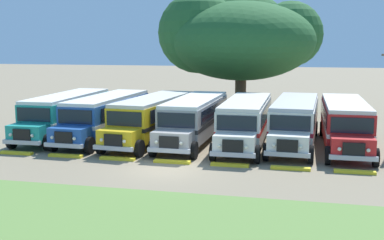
{
  "coord_description": "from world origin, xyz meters",
  "views": [
    {
      "loc": [
        6.7,
        -23.18,
        6.38
      ],
      "look_at": [
        0.0,
        6.1,
        1.6
      ],
      "focal_mm": 45.4,
      "sensor_mm": 36.0,
      "label": 1
    }
  ],
  "objects_px": {
    "parked_bus_slot_2": "(153,116)",
    "broad_shade_tree": "(240,38)",
    "parked_bus_slot_0": "(66,112)",
    "parked_bus_slot_3": "(194,117)",
    "parked_bus_slot_1": "(106,114)",
    "parked_bus_slot_4": "(246,120)",
    "parked_bus_slot_6": "(345,122)",
    "parked_bus_slot_5": "(295,120)"
  },
  "relations": [
    {
      "from": "parked_bus_slot_2",
      "to": "parked_bus_slot_4",
      "type": "xyz_separation_m",
      "value": [
        6.17,
        -0.05,
        0.0
      ]
    },
    {
      "from": "parked_bus_slot_4",
      "to": "parked_bus_slot_5",
      "type": "bearing_deg",
      "value": 102.3
    },
    {
      "from": "parked_bus_slot_1",
      "to": "parked_bus_slot_6",
      "type": "distance_m",
      "value": 15.58
    },
    {
      "from": "parked_bus_slot_1",
      "to": "parked_bus_slot_3",
      "type": "xyz_separation_m",
      "value": [
        6.14,
        0.05,
        0.0
      ]
    },
    {
      "from": "parked_bus_slot_0",
      "to": "parked_bus_slot_6",
      "type": "relative_size",
      "value": 1.0
    },
    {
      "from": "parked_bus_slot_0",
      "to": "parked_bus_slot_1",
      "type": "bearing_deg",
      "value": 84.76
    },
    {
      "from": "parked_bus_slot_1",
      "to": "parked_bus_slot_5",
      "type": "distance_m",
      "value": 12.57
    },
    {
      "from": "parked_bus_slot_2",
      "to": "parked_bus_slot_6",
      "type": "height_order",
      "value": "same"
    },
    {
      "from": "parked_bus_slot_4",
      "to": "parked_bus_slot_5",
      "type": "xyz_separation_m",
      "value": [
        3.06,
        0.67,
        0.0
      ]
    },
    {
      "from": "parked_bus_slot_4",
      "to": "parked_bus_slot_5",
      "type": "relative_size",
      "value": 0.99
    },
    {
      "from": "parked_bus_slot_3",
      "to": "parked_bus_slot_4",
      "type": "relative_size",
      "value": 1.0
    },
    {
      "from": "parked_bus_slot_1",
      "to": "parked_bus_slot_4",
      "type": "relative_size",
      "value": 1.0
    },
    {
      "from": "parked_bus_slot_2",
      "to": "broad_shade_tree",
      "type": "relative_size",
      "value": 0.74
    },
    {
      "from": "parked_bus_slot_3",
      "to": "broad_shade_tree",
      "type": "bearing_deg",
      "value": 177.14
    },
    {
      "from": "parked_bus_slot_0",
      "to": "parked_bus_slot_1",
      "type": "relative_size",
      "value": 1.0
    },
    {
      "from": "parked_bus_slot_4",
      "to": "parked_bus_slot_6",
      "type": "relative_size",
      "value": 1.0
    },
    {
      "from": "parked_bus_slot_4",
      "to": "broad_shade_tree",
      "type": "xyz_separation_m",
      "value": [
        -2.28,
        14.73,
        5.26
      ]
    },
    {
      "from": "parked_bus_slot_5",
      "to": "parked_bus_slot_6",
      "type": "height_order",
      "value": "same"
    },
    {
      "from": "parked_bus_slot_3",
      "to": "parked_bus_slot_4",
      "type": "bearing_deg",
      "value": 87.95
    },
    {
      "from": "parked_bus_slot_2",
      "to": "parked_bus_slot_1",
      "type": "bearing_deg",
      "value": -86.71
    },
    {
      "from": "parked_bus_slot_3",
      "to": "parked_bus_slot_4",
      "type": "distance_m",
      "value": 3.38
    },
    {
      "from": "parked_bus_slot_0",
      "to": "broad_shade_tree",
      "type": "xyz_separation_m",
      "value": [
        10.31,
        14.34,
        5.26
      ]
    },
    {
      "from": "parked_bus_slot_2",
      "to": "broad_shade_tree",
      "type": "height_order",
      "value": "broad_shade_tree"
    },
    {
      "from": "parked_bus_slot_2",
      "to": "parked_bus_slot_3",
      "type": "height_order",
      "value": "same"
    },
    {
      "from": "parked_bus_slot_2",
      "to": "broad_shade_tree",
      "type": "xyz_separation_m",
      "value": [
        3.88,
        14.68,
        5.26
      ]
    },
    {
      "from": "parked_bus_slot_1",
      "to": "parked_bus_slot_6",
      "type": "height_order",
      "value": "same"
    },
    {
      "from": "parked_bus_slot_1",
      "to": "broad_shade_tree",
      "type": "xyz_separation_m",
      "value": [
        7.22,
        14.58,
        5.26
      ]
    },
    {
      "from": "parked_bus_slot_1",
      "to": "parked_bus_slot_4",
      "type": "height_order",
      "value": "same"
    },
    {
      "from": "broad_shade_tree",
      "to": "parked_bus_slot_4",
      "type": "bearing_deg",
      "value": -81.19
    },
    {
      "from": "parked_bus_slot_2",
      "to": "broad_shade_tree",
      "type": "bearing_deg",
      "value": 170.22
    },
    {
      "from": "parked_bus_slot_5",
      "to": "parked_bus_slot_6",
      "type": "xyz_separation_m",
      "value": [
        3.01,
        -0.05,
        0.0
      ]
    },
    {
      "from": "parked_bus_slot_2",
      "to": "parked_bus_slot_4",
      "type": "relative_size",
      "value": 1.01
    },
    {
      "from": "parked_bus_slot_1",
      "to": "broad_shade_tree",
      "type": "distance_m",
      "value": 17.1
    },
    {
      "from": "parked_bus_slot_1",
      "to": "parked_bus_slot_4",
      "type": "xyz_separation_m",
      "value": [
        9.51,
        -0.15,
        0.0
      ]
    },
    {
      "from": "parked_bus_slot_0",
      "to": "parked_bus_slot_2",
      "type": "relative_size",
      "value": 0.99
    },
    {
      "from": "parked_bus_slot_1",
      "to": "broad_shade_tree",
      "type": "bearing_deg",
      "value": 155.71
    },
    {
      "from": "parked_bus_slot_3",
      "to": "parked_bus_slot_5",
      "type": "xyz_separation_m",
      "value": [
        6.43,
        0.46,
        0.0
      ]
    },
    {
      "from": "parked_bus_slot_5",
      "to": "parked_bus_slot_6",
      "type": "bearing_deg",
      "value": 91.87
    },
    {
      "from": "parked_bus_slot_4",
      "to": "parked_bus_slot_5",
      "type": "distance_m",
      "value": 3.13
    },
    {
      "from": "parked_bus_slot_0",
      "to": "parked_bus_slot_6",
      "type": "xyz_separation_m",
      "value": [
        18.66,
        0.23,
        0.0
      ]
    },
    {
      "from": "parked_bus_slot_0",
      "to": "parked_bus_slot_6",
      "type": "distance_m",
      "value": 18.66
    },
    {
      "from": "broad_shade_tree",
      "to": "parked_bus_slot_0",
      "type": "bearing_deg",
      "value": -125.72
    }
  ]
}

